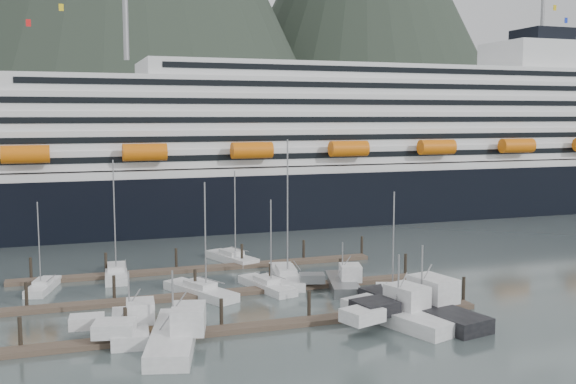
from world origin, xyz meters
name	(u,v)px	position (x,y,z in m)	size (l,w,h in m)	color
ground	(273,298)	(0.00, 0.00, 0.00)	(1600.00, 1600.00, 0.00)	#4B5857
cruise_ship	(332,157)	(30.03, 54.94, 12.04)	(210.00, 30.40, 50.30)	black
dock_near	(255,326)	(-4.93, -9.95, 0.31)	(48.18, 2.28, 3.20)	#4A3B2F
dock_mid	(224,292)	(-4.93, 3.05, 0.31)	(48.18, 2.28, 3.20)	#4A3B2F
dock_far	(201,268)	(-4.93, 16.05, 0.31)	(48.18, 2.28, 3.20)	#4A3B2F
sailboat_a	(43,287)	(-24.54, 12.02, 0.39)	(4.24, 8.08, 10.95)	silver
sailboat_b	(200,292)	(-7.47, 3.80, 0.43)	(7.19, 10.82, 13.57)	silver
sailboat_c	(267,286)	(0.48, 3.82, 0.40)	(4.87, 9.74, 11.25)	silver
sailboat_d	(286,277)	(4.04, 7.23, 0.46)	(5.06, 12.48, 18.11)	silver
sailboat_e	(116,274)	(-15.85, 15.93, 0.44)	(3.38, 10.44, 15.48)	silver
sailboat_f	(232,259)	(0.28, 19.99, 0.43)	(5.86, 10.03, 13.39)	silver
sailboat_h	(391,297)	(12.24, -5.05, 0.42)	(5.53, 9.27, 12.71)	silver
trawler_a	(172,335)	(-13.26, -11.87, 0.94)	(10.65, 14.13, 7.51)	silver
trawler_b	(128,325)	(-16.61, -7.44, 0.86)	(7.94, 10.41, 6.57)	silver
trawler_c	(420,307)	(12.19, -11.36, 1.00)	(11.84, 16.38, 8.15)	black
trawler_d	(397,314)	(8.84, -12.71, 0.95)	(10.58, 13.28, 7.60)	silver
trawler_e	(341,282)	(8.90, 1.19, 0.82)	(7.94, 9.96, 6.11)	gray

